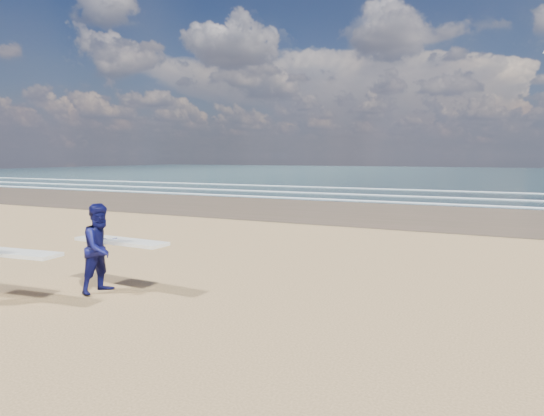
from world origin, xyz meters
The scene contains 1 object.
surfer_far centered at (0.95, 1.05, 0.92)m, with size 2.22×1.14×1.83m.
Camera 1 is at (8.31, -6.22, 2.79)m, focal length 32.00 mm.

